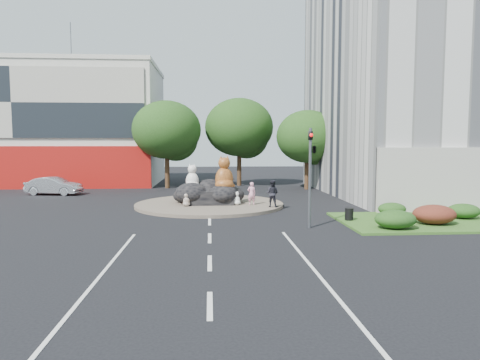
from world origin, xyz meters
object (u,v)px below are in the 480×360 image
object	(u,v)px
pedestrian_dark	(272,193)
litter_bin	(349,214)
cat_white	(192,177)
pedestrian_pink	(252,193)
parked_car	(54,186)
kitten_calico	(186,199)
cat_tabby	(224,173)
kitten_white	(237,198)

from	to	relation	value
pedestrian_dark	litter_bin	world-z (taller)	pedestrian_dark
cat_white	pedestrian_pink	xyz separation A→B (m)	(3.94, -1.33, -1.04)
pedestrian_dark	parked_car	bearing A→B (deg)	-2.28
kitten_calico	parked_car	size ratio (longest dim) A/B	0.20
cat_tabby	litter_bin	distance (m)	9.25
pedestrian_dark	litter_bin	bearing A→B (deg)	153.98
kitten_white	parked_car	bearing A→B (deg)	127.35
pedestrian_pink	kitten_calico	bearing A→B (deg)	-1.53
cat_tabby	kitten_white	xyz separation A→B (m)	(0.79, -0.67, -1.61)
pedestrian_pink	pedestrian_dark	bearing A→B (deg)	132.80
pedestrian_pink	litter_bin	size ratio (longest dim) A/B	2.30
kitten_white	pedestrian_dark	bearing A→B (deg)	-48.75
kitten_calico	cat_tabby	bearing A→B (deg)	58.10
pedestrian_pink	pedestrian_dark	distance (m)	1.62
cat_white	pedestrian_dark	size ratio (longest dim) A/B	1.02
cat_white	kitten_calico	xyz separation A→B (m)	(-0.32, -1.70, -1.34)
parked_car	cat_tabby	bearing A→B (deg)	-108.00
parked_car	litter_bin	bearing A→B (deg)	-113.63
cat_tabby	pedestrian_pink	bearing A→B (deg)	-39.75
kitten_calico	parked_car	xyz separation A→B (m)	(-11.36, 8.62, 0.09)
cat_white	cat_tabby	size ratio (longest dim) A/B	0.76
parked_car	pedestrian_dark	bearing A→B (deg)	-108.22
pedestrian_dark	kitten_white	bearing A→B (deg)	1.13
parked_car	kitten_white	bearing A→B (deg)	-108.72
pedestrian_pink	kitten_white	bearing A→B (deg)	-6.62
kitten_calico	cat_white	bearing A→B (deg)	114.64
pedestrian_pink	parked_car	bearing A→B (deg)	-34.32
kitten_calico	parked_car	world-z (taller)	parked_car
cat_white	kitten_white	xyz separation A→B (m)	(2.95, -1.32, -1.33)
cat_tabby	kitten_white	world-z (taller)	cat_tabby
cat_white	parked_car	size ratio (longest dim) A/B	0.39
cat_white	kitten_calico	world-z (taller)	cat_white
cat_tabby	cat_white	bearing A→B (deg)	144.26
kitten_white	kitten_calico	bearing A→B (deg)	163.24
kitten_calico	kitten_white	distance (m)	3.29
pedestrian_dark	parked_car	world-z (taller)	pedestrian_dark
cat_tabby	pedestrian_dark	distance (m)	3.67
parked_car	pedestrian_pink	bearing A→B (deg)	-107.15
cat_white	pedestrian_dark	bearing A→B (deg)	-0.22
kitten_calico	litter_bin	size ratio (longest dim) A/B	1.37
kitten_calico	kitten_white	xyz separation A→B (m)	(3.27, 0.37, 0.01)
pedestrian_pink	pedestrian_dark	world-z (taller)	pedestrian_dark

